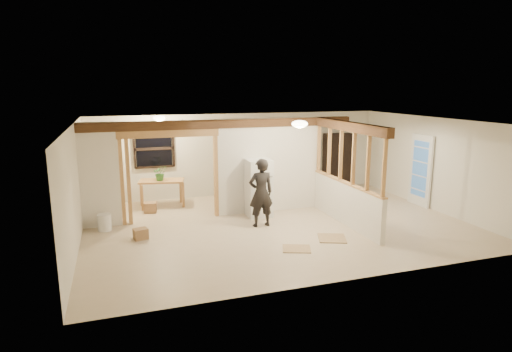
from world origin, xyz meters
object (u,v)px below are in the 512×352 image
object	(u,v)px
woman	(261,193)
shop_vac	(109,202)
refrigerator	(259,188)
work_table	(162,193)
bookshelf	(337,161)

from	to	relation	value
woman	shop_vac	xyz separation A→B (m)	(-3.47, 2.41, -0.56)
refrigerator	work_table	world-z (taller)	refrigerator
shop_vac	bookshelf	xyz separation A→B (m)	(7.14, 0.59, 0.64)
woman	shop_vac	distance (m)	4.27
refrigerator	work_table	distance (m)	2.86
refrigerator	shop_vac	bearing A→B (deg)	156.60
woman	shop_vac	world-z (taller)	woman
refrigerator	bookshelf	distance (m)	4.09
work_table	shop_vac	bearing A→B (deg)	-164.70
woman	work_table	size ratio (longest dim) A/B	1.37
work_table	bookshelf	distance (m)	5.78
refrigerator	shop_vac	distance (m)	4.05
shop_vac	bookshelf	world-z (taller)	bookshelf
work_table	shop_vac	world-z (taller)	work_table
work_table	refrigerator	bearing A→B (deg)	-24.32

